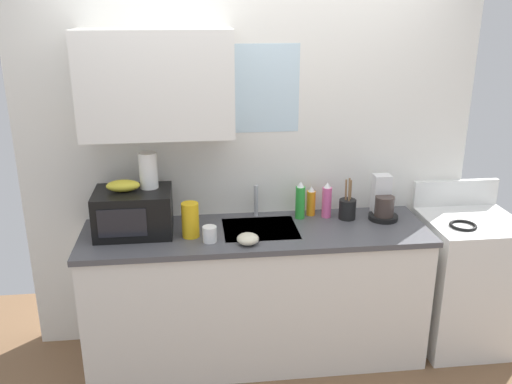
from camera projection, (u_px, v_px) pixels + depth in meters
name	position (u px, v px, depth m)	size (l,w,h in m)	color
kitchen_wall_assembly	(234.00, 146.00, 3.57)	(2.92, 0.42, 2.50)	white
counter_unit	(256.00, 293.00, 3.58)	(2.15, 0.63, 0.90)	white
sink_faucet	(256.00, 201.00, 3.63)	(0.03, 0.03, 0.21)	#B2B5BA
stove_range	(465.00, 280.00, 3.75)	(0.60, 0.60, 1.08)	white
microwave	(134.00, 212.00, 3.36)	(0.46, 0.35, 0.27)	black
banana_bunch	(123.00, 186.00, 3.30)	(0.20, 0.11, 0.07)	gold
paper_towel_roll	(148.00, 170.00, 3.34)	(0.11, 0.11, 0.22)	white
coffee_maker	(383.00, 203.00, 3.60)	(0.19, 0.21, 0.28)	black
dish_soap_bottle_green	(300.00, 201.00, 3.59)	(0.06, 0.06, 0.25)	green
dish_soap_bottle_orange	(311.00, 202.00, 3.65)	(0.06, 0.06, 0.20)	orange
dish_soap_bottle_pink	(327.00, 201.00, 3.61)	(0.06, 0.06, 0.24)	#E55999
cereal_canister	(190.00, 220.00, 3.31)	(0.10, 0.10, 0.21)	gold
mug_white	(210.00, 234.00, 3.26)	(0.08, 0.08, 0.10)	white
utensil_crock	(347.00, 208.00, 3.60)	(0.11, 0.11, 0.28)	black
small_bowl	(248.00, 239.00, 3.23)	(0.13, 0.13, 0.07)	beige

